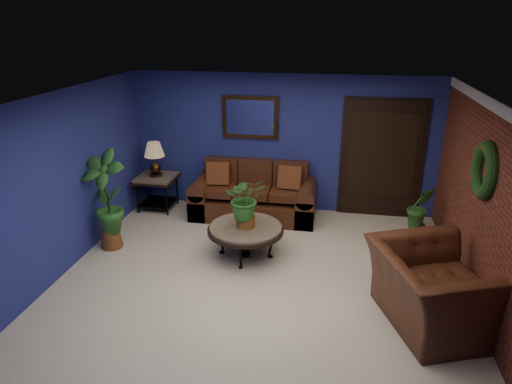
% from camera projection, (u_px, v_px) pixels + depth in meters
% --- Properties ---
extents(floor, '(5.50, 5.50, 0.00)m').
position_uv_depth(floor, '(260.00, 276.00, 6.42)').
color(floor, '#BDB09D').
rests_on(floor, ground).
extents(wall_back, '(5.50, 0.04, 2.50)m').
position_uv_depth(wall_back, '(283.00, 144.00, 8.26)').
color(wall_back, navy).
rests_on(wall_back, ground).
extents(wall_left, '(0.04, 5.00, 2.50)m').
position_uv_depth(wall_left, '(68.00, 181.00, 6.41)').
color(wall_left, navy).
rests_on(wall_left, ground).
extents(wall_right_brick, '(0.04, 5.00, 2.50)m').
position_uv_depth(wall_right_brick, '(484.00, 207.00, 5.52)').
color(wall_right_brick, maroon).
rests_on(wall_right_brick, ground).
extents(ceiling, '(5.50, 5.00, 0.02)m').
position_uv_depth(ceiling, '(261.00, 97.00, 5.52)').
color(ceiling, white).
rests_on(ceiling, wall_back).
extents(crown_molding, '(0.03, 5.00, 0.14)m').
position_uv_depth(crown_molding, '(500.00, 110.00, 5.10)').
color(crown_molding, white).
rests_on(crown_molding, wall_right_brick).
extents(wall_mirror, '(1.02, 0.06, 0.77)m').
position_uv_depth(wall_mirror, '(250.00, 117.00, 8.15)').
color(wall_mirror, '#3F2812').
rests_on(wall_mirror, wall_back).
extents(closet_door, '(1.44, 0.06, 2.18)m').
position_uv_depth(closet_door, '(381.00, 160.00, 8.02)').
color(closet_door, black).
rests_on(closet_door, wall_back).
extents(wreath, '(0.16, 0.72, 0.72)m').
position_uv_depth(wreath, '(484.00, 170.00, 5.41)').
color(wreath, black).
rests_on(wreath, wall_right_brick).
extents(sofa, '(2.21, 0.95, 0.99)m').
position_uv_depth(sofa, '(254.00, 198.00, 8.29)').
color(sofa, '#442313').
rests_on(sofa, ground).
extents(coffee_table, '(1.14, 1.14, 0.49)m').
position_uv_depth(coffee_table, '(246.00, 230.00, 6.80)').
color(coffee_table, '#4F4B45').
rests_on(coffee_table, ground).
extents(end_table, '(0.71, 0.71, 0.65)m').
position_uv_depth(end_table, '(157.00, 183.00, 8.49)').
color(end_table, '#4F4B45').
rests_on(end_table, ground).
extents(table_lamp, '(0.37, 0.37, 0.62)m').
position_uv_depth(table_lamp, '(154.00, 155.00, 8.29)').
color(table_lamp, '#3F2812').
rests_on(table_lamp, end_table).
extents(side_chair, '(0.46, 0.46, 0.99)m').
position_uv_depth(side_chair, '(283.00, 187.00, 8.16)').
color(side_chair, '#5D2E1A').
rests_on(side_chair, ground).
extents(armchair, '(1.64, 1.75, 0.92)m').
position_uv_depth(armchair, '(434.00, 290.00, 5.27)').
color(armchair, '#442313').
rests_on(armchair, ground).
extents(coffee_plant, '(0.71, 0.66, 0.78)m').
position_uv_depth(coffee_plant, '(245.00, 200.00, 6.63)').
color(coffee_plant, brown).
rests_on(coffee_plant, coffee_table).
extents(floor_plant, '(0.43, 0.36, 0.87)m').
position_uv_depth(floor_plant, '(419.00, 210.00, 7.43)').
color(floor_plant, brown).
rests_on(floor_plant, ground).
extents(tall_plant, '(0.79, 0.61, 1.58)m').
position_uv_depth(tall_plant, '(106.00, 196.00, 6.91)').
color(tall_plant, brown).
rests_on(tall_plant, ground).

